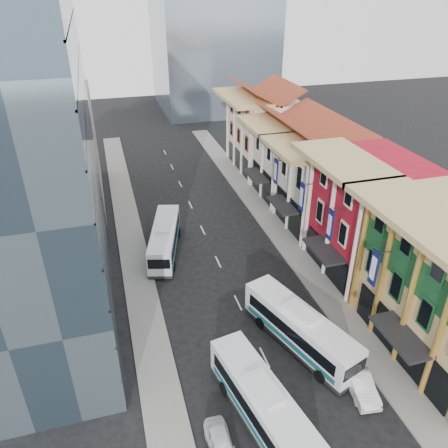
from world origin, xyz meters
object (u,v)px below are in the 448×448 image
object	(u,v)px
office_tower	(8,153)
sedan_right	(359,382)
bus_left_near	(264,405)
sedan_left	(221,445)
bus_left_far	(165,238)
bus_right	(300,328)

from	to	relation	value
office_tower	sedan_right	bearing A→B (deg)	-35.07
bus_left_near	sedan_left	size ratio (longest dim) A/B	2.83
office_tower	sedan_right	world-z (taller)	office_tower
bus_left_near	sedan_right	bearing A→B (deg)	-6.04
bus_left_far	sedan_left	xyz separation A→B (m)	(-0.44, -24.18, -1.06)
bus_left_near	sedan_left	bearing A→B (deg)	-170.17
bus_left_near	bus_right	distance (m)	8.05
bus_right	sedan_right	bearing A→B (deg)	-84.93
bus_left_far	office_tower	bearing A→B (deg)	-136.36
sedan_left	sedan_right	bearing A→B (deg)	9.94
bus_right	sedan_right	distance (m)	5.94
bus_left_near	sedan_left	xyz separation A→B (m)	(-3.29, -1.24, -1.11)
sedan_right	bus_left_far	bearing A→B (deg)	122.74
bus_left_near	bus_right	size ratio (longest dim) A/B	0.98
bus_left_far	sedan_left	distance (m)	24.21
office_tower	sedan_left	xyz separation A→B (m)	(11.50, -17.68, -14.33)
office_tower	sedan_left	bearing A→B (deg)	-56.96
sedan_right	sedan_left	bearing A→B (deg)	-162.86
bus_left_near	bus_right	bearing A→B (deg)	37.36
bus_left_far	bus_right	bearing A→B (deg)	-49.06
office_tower	sedan_right	xyz separation A→B (m)	(22.50, -15.79, -14.25)
office_tower	bus_right	bearing A→B (deg)	-27.38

